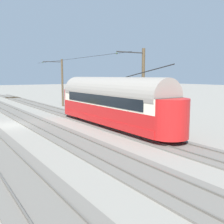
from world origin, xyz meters
The scene contains 7 objects.
ground_plane centered at (0.00, 0.00, 0.00)m, with size 220.00×220.00×0.00m, color gray.
track_streetcar_siding centered at (-7.25, -0.31, 0.05)m, with size 2.80×80.00×0.18m.
track_adjacent_siding centered at (-2.42, -0.31, 0.05)m, with size 2.80×80.00×0.18m.
vintage_streetcar centered at (-7.25, 5.75, 2.26)m, with size 2.65×16.33×4.99m.
catenary_pole_foreground centered at (-9.96, -11.69, 3.55)m, with size 3.02×0.28×6.76m.
catenary_pole_mid_near centered at (-9.96, 6.55, 3.55)m, with size 3.02×0.28×6.76m.
overhead_wire_run centered at (-7.35, -3.25, 6.22)m, with size 2.81×22.24×0.18m.
Camera 1 is at (5.12, 24.98, 4.41)m, focal length 43.14 mm.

